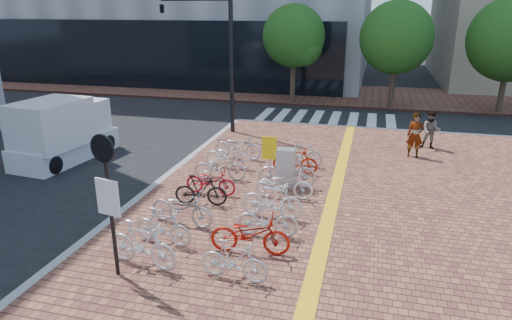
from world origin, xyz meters
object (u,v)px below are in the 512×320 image
(pedestrian_a, at_px, (415,135))
(pedestrian_b, at_px, (431,130))
(bike_13, at_px, (287,171))
(bike_1, at_px, (163,227))
(box_truck, at_px, (62,131))
(bike_4, at_px, (211,181))
(bike_5, at_px, (220,167))
(traffic_light_pole, at_px, (199,33))
(bike_7, at_px, (238,146))
(notice_sign, at_px, (108,189))
(utility_box, at_px, (286,168))
(bike_9, at_px, (250,234))
(bike_0, at_px, (142,244))
(bike_12, at_px, (284,184))
(bike_6, at_px, (228,155))
(bike_11, at_px, (272,200))
(bike_10, at_px, (267,219))
(bike_15, at_px, (302,153))
(bike_3, at_px, (201,190))
(bike_8, at_px, (234,261))
(yellow_sign, at_px, (270,153))
(bike_2, at_px, (182,208))
(bike_14, at_px, (295,160))

(pedestrian_a, bearing_deg, pedestrian_b, 59.53)
(bike_13, bearing_deg, bike_1, 144.14)
(box_truck, bearing_deg, bike_4, -17.66)
(pedestrian_b, bearing_deg, bike_5, -131.84)
(bike_1, relative_size, traffic_light_pole, 0.24)
(bike_7, relative_size, notice_sign, 0.59)
(bike_13, relative_size, utility_box, 1.47)
(pedestrian_b, bearing_deg, utility_box, -121.05)
(bike_1, relative_size, bike_4, 0.96)
(box_truck, bearing_deg, bike_9, -30.83)
(bike_0, relative_size, pedestrian_b, 1.17)
(bike_4, relative_size, bike_12, 0.93)
(traffic_light_pole, bearing_deg, bike_4, -67.33)
(pedestrian_a, bearing_deg, bike_6, -157.14)
(bike_4, bearing_deg, bike_0, -179.37)
(bike_11, bearing_deg, bike_4, 63.60)
(bike_12, bearing_deg, pedestrian_b, -39.77)
(bike_6, bearing_deg, bike_4, -171.68)
(bike_10, relative_size, bike_11, 0.91)
(bike_12, relative_size, bike_15, 1.11)
(bike_4, height_order, bike_5, bike_5)
(bike_3, xyz_separation_m, notice_sign, (-0.46, -4.07, 1.59))
(bike_0, distance_m, utility_box, 6.15)
(bike_3, height_order, bike_13, bike_13)
(bike_11, bearing_deg, bike_5, 45.36)
(bike_8, distance_m, bike_15, 8.03)
(bike_1, relative_size, bike_11, 0.89)
(bike_12, relative_size, traffic_light_pole, 0.27)
(box_truck, bearing_deg, bike_8, -36.11)
(bike_7, height_order, notice_sign, notice_sign)
(bike_7, xyz_separation_m, bike_8, (2.36, -8.18, -0.04))
(bike_9, relative_size, bike_11, 1.09)
(bike_12, height_order, utility_box, utility_box)
(bike_12, bearing_deg, bike_7, 32.70)
(bike_15, bearing_deg, bike_6, 122.31)
(bike_0, xyz_separation_m, bike_12, (2.40, 4.72, -0.09))
(yellow_sign, relative_size, box_truck, 0.39)
(bike_13, bearing_deg, bike_2, 136.92)
(bike_0, height_order, bike_7, bike_0)
(bike_9, distance_m, bike_10, 0.97)
(utility_box, xyz_separation_m, yellow_sign, (-0.51, -0.23, 0.56))
(bike_1, bearing_deg, pedestrian_b, -28.83)
(yellow_sign, bearing_deg, bike_7, 125.15)
(bike_9, xyz_separation_m, utility_box, (-0.00, 4.53, 0.14))
(bike_2, bearing_deg, bike_14, -17.44)
(bike_5, height_order, bike_7, bike_7)
(bike_6, distance_m, traffic_light_pole, 7.15)
(bike_6, relative_size, bike_10, 1.10)
(pedestrian_b, relative_size, yellow_sign, 0.91)
(bike_9, relative_size, bike_12, 1.09)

